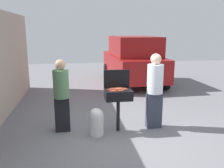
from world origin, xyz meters
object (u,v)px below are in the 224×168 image
hot_dog_4 (122,90)px  parked_minivan (133,60)px  hot_dog_3 (114,88)px  hot_dog_7 (112,91)px  hot_dog_2 (117,89)px  person_right (155,88)px  hot_dog_6 (125,89)px  hot_dog_13 (112,89)px  hot_dog_1 (123,88)px  hot_dog_11 (124,89)px  hot_dog_0 (114,91)px  bbq_grill (118,96)px  person_left (61,93)px  hot_dog_9 (120,91)px  propane_tank (96,121)px  hot_dog_8 (118,89)px  hot_dog_5 (116,90)px  hot_dog_12 (119,88)px  hot_dog_10 (110,90)px

hot_dog_4 → parked_minivan: bearing=73.6°
hot_dog_3 → hot_dog_7: (-0.06, -0.24, 0.00)m
hot_dog_2 → parked_minivan: bearing=72.4°
hot_dog_3 → person_right: (0.97, -0.04, -0.03)m
hot_dog_6 → hot_dog_13: same height
hot_dog_1 → hot_dog_11: size_ratio=1.00×
hot_dog_0 → bbq_grill: bearing=51.8°
hot_dog_2 → person_left: (-1.25, 0.16, -0.09)m
bbq_grill → parked_minivan: size_ratio=0.22×
hot_dog_3 → hot_dog_9: bearing=-68.9°
hot_dog_13 → person_right: bearing=0.1°
propane_tank → hot_dog_2: bearing=18.7°
hot_dog_4 → parked_minivan: parked_minivan is taller
hot_dog_4 → hot_dog_8: (-0.06, 0.11, 0.00)m
hot_dog_8 → hot_dog_4: bearing=-60.9°
hot_dog_11 → propane_tank: size_ratio=0.21×
hot_dog_2 → hot_dog_7: size_ratio=1.00×
hot_dog_5 → hot_dog_9: size_ratio=1.00×
bbq_grill → hot_dog_3: bearing=130.4°
bbq_grill → propane_tank: 0.74m
bbq_grill → hot_dog_4: 0.19m
hot_dog_2 → hot_dog_6: size_ratio=1.00×
hot_dog_6 → hot_dog_9: size_ratio=1.00×
hot_dog_2 → propane_tank: 0.85m
hot_dog_13 → hot_dog_7: bearing=-95.5°
hot_dog_2 → hot_dog_9: 0.19m
hot_dog_2 → hot_dog_12: bearing=65.2°
hot_dog_4 → hot_dog_9: 0.12m
propane_tank → hot_dog_4: bearing=8.0°
hot_dog_5 → hot_dog_12: same height
person_left → propane_tank: bearing=-19.5°
hot_dog_6 → hot_dog_8: 0.16m
hot_dog_5 → hot_dog_0: bearing=-118.7°
parked_minivan → person_right: bearing=80.5°
hot_dog_9 → person_right: person_right is taller
hot_dog_1 → hot_dog_8: same height
hot_dog_5 → hot_dog_13: same height
hot_dog_13 → hot_dog_0: bearing=-89.4°
hot_dog_9 → person_right: bearing=14.8°
hot_dog_4 → hot_dog_11: size_ratio=1.00×
bbq_grill → hot_dog_13: 0.22m
hot_dog_7 → hot_dog_10: size_ratio=1.00×
hot_dog_0 → person_left: 1.19m
hot_dog_5 → hot_dog_11: bearing=12.0°
hot_dog_7 → parked_minivan: (1.71, 5.11, 0.04)m
hot_dog_10 → person_right: 1.07m
hot_dog_9 → person_right: (0.86, 0.23, -0.03)m
hot_dog_2 → person_left: size_ratio=0.08×
person_left → hot_dog_12: bearing=2.4°
hot_dog_0 → hot_dog_2: same height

